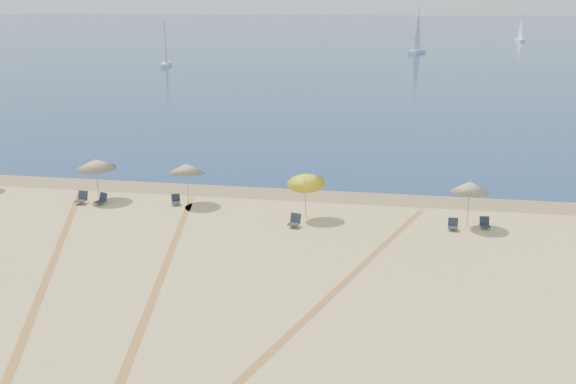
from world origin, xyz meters
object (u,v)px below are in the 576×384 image
umbrella_3 (306,179)px  chair_2 (102,199)px  sailboat_1 (166,52)px  chair_1 (82,198)px  chair_4 (295,221)px  sailboat_2 (521,32)px  umbrella_4 (470,187)px  chair_3 (176,200)px  sailboat_0 (418,39)px  umbrella_2 (186,168)px  umbrella_1 (96,164)px  chair_5 (453,225)px  chair_6 (485,223)px

umbrella_3 → chair_2: (-12.04, 0.50, -1.93)m
sailboat_1 → chair_1: bearing=-86.5°
chair_4 → sailboat_2: size_ratio=0.10×
umbrella_4 → chair_3: umbrella_4 is taller
umbrella_3 → chair_1: (-13.24, 0.44, -1.91)m
chair_4 → sailboat_0: 112.62m
umbrella_2 → sailboat_0: (14.69, 109.43, 0.79)m
sailboat_1 → sailboat_2: (71.03, 78.95, 0.06)m
chair_4 → sailboat_1: sailboat_1 is taller
umbrella_1 → chair_3: (4.83, -0.18, -1.91)m
umbrella_3 → chair_1: bearing=178.1°
chair_3 → sailboat_1: size_ratio=0.09×
chair_3 → chair_1: bearing=167.2°
chair_1 → sailboat_1: sailboat_1 is taller
chair_5 → sailboat_0: 111.45m
sailboat_1 → sailboat_2: bearing=35.2°
umbrella_2 → sailboat_1: (-28.46, 75.19, 0.20)m
umbrella_1 → chair_3: size_ratio=3.47×
chair_2 → sailboat_0: bearing=101.6°
umbrella_4 → chair_6: (0.88, -0.14, -1.90)m
chair_4 → sailboat_1: 85.68m
chair_2 → chair_5: (19.78, -1.04, -0.02)m
umbrella_3 → chair_4: 2.43m
chair_2 → chair_6: size_ratio=1.25×
sailboat_0 → sailboat_2: 52.69m
umbrella_1 → chair_3: umbrella_1 is taller
umbrella_3 → umbrella_2: bearing=168.5°
chair_6 → umbrella_1: bearing=171.0°
umbrella_4 → chair_2: (-20.54, 0.37, -1.87)m
chair_1 → chair_3: bearing=11.5°
chair_2 → umbrella_2: bearing=32.6°
umbrella_3 → chair_5: bearing=-4.0°
chair_3 → sailboat_0: size_ratio=0.08×
umbrella_1 → sailboat_0: size_ratio=0.26×
umbrella_1 → sailboat_0: 111.39m
umbrella_1 → umbrella_3: umbrella_3 is taller
umbrella_1 → chair_5: size_ratio=4.05×
umbrella_3 → umbrella_1: bearing=174.0°
chair_3 → sailboat_0: 110.83m
umbrella_4 → chair_5: bearing=-138.8°
umbrella_1 → sailboat_2: (48.02, 154.27, 0.20)m
umbrella_1 → chair_4: bearing=-12.7°
umbrella_2 → chair_5: size_ratio=4.01×
umbrella_1 → chair_2: umbrella_1 is taller
umbrella_2 → sailboat_2: sailboat_2 is taller
chair_2 → sailboat_0: sailboat_0 is taller
chair_5 → sailboat_1: bearing=122.5°
umbrella_1 → chair_5: 20.52m
chair_1 → umbrella_4: bearing=3.5°
chair_2 → chair_3: bearing=30.2°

